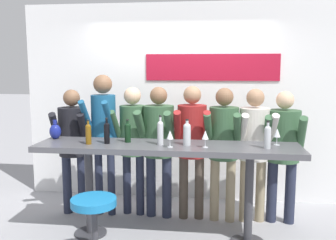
{
  "coord_description": "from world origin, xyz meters",
  "views": [
    {
      "loc": [
        0.5,
        -3.86,
        1.88
      ],
      "look_at": [
        0.0,
        0.09,
        1.3
      ],
      "focal_mm": 40.0,
      "sensor_mm": 36.0,
      "label": 1
    }
  ],
  "objects_px": {
    "person_far_right": "(254,141)",
    "person_rightmost": "(283,143)",
    "wine_bottle_4": "(88,133)",
    "wine_bottle_0": "(187,133)",
    "wine_bottle_5": "(107,132)",
    "wine_glass_2": "(205,135)",
    "person_center_left": "(133,136)",
    "wine_bottle_3": "(128,132)",
    "bar_stool": "(94,221)",
    "person_right": "(223,140)",
    "wine_glass_1": "(277,133)",
    "person_center": "(159,138)",
    "person_center_right": "(192,138)",
    "wine_bottle_2": "(160,132)",
    "tasting_table": "(167,158)",
    "person_left": "(103,127)",
    "person_far_left": "(73,138)",
    "decorative_vase": "(55,131)",
    "wine_glass_0": "(170,135)",
    "wine_bottle_1": "(268,136)"
  },
  "relations": [
    {
      "from": "person_center_right",
      "to": "wine_bottle_2",
      "type": "xyz_separation_m",
      "value": [
        -0.3,
        -0.6,
        0.18
      ]
    },
    {
      "from": "tasting_table",
      "to": "wine_bottle_1",
      "type": "xyz_separation_m",
      "value": [
        1.03,
        -0.06,
        0.27
      ]
    },
    {
      "from": "wine_bottle_0",
      "to": "wine_bottle_3",
      "type": "distance_m",
      "value": 0.66
    },
    {
      "from": "wine_bottle_3",
      "to": "wine_bottle_4",
      "type": "relative_size",
      "value": 0.96
    },
    {
      "from": "person_far_right",
      "to": "person_center_right",
      "type": "bearing_deg",
      "value": 174.41
    },
    {
      "from": "person_left",
      "to": "person_right",
      "type": "xyz_separation_m",
      "value": [
        1.48,
        -0.02,
        -0.12
      ]
    },
    {
      "from": "person_center_left",
      "to": "person_rightmost",
      "type": "distance_m",
      "value": 1.82
    },
    {
      "from": "wine_glass_0",
      "to": "tasting_table",
      "type": "bearing_deg",
      "value": 110.28
    },
    {
      "from": "wine_bottle_1",
      "to": "wine_glass_0",
      "type": "height_order",
      "value": "wine_bottle_1"
    },
    {
      "from": "decorative_vase",
      "to": "wine_bottle_3",
      "type": "bearing_deg",
      "value": -5.48
    },
    {
      "from": "person_far_left",
      "to": "person_center",
      "type": "relative_size",
      "value": 0.98
    },
    {
      "from": "person_left",
      "to": "person_center_right",
      "type": "bearing_deg",
      "value": 4.77
    },
    {
      "from": "wine_bottle_2",
      "to": "wine_glass_2",
      "type": "relative_size",
      "value": 1.77
    },
    {
      "from": "person_rightmost",
      "to": "wine_bottle_0",
      "type": "height_order",
      "value": "person_rightmost"
    },
    {
      "from": "wine_glass_2",
      "to": "wine_bottle_4",
      "type": "bearing_deg",
      "value": 179.51
    },
    {
      "from": "wine_bottle_2",
      "to": "wine_bottle_4",
      "type": "distance_m",
      "value": 0.77
    },
    {
      "from": "wine_glass_0",
      "to": "wine_bottle_5",
      "type": "bearing_deg",
      "value": 171.63
    },
    {
      "from": "person_center_left",
      "to": "decorative_vase",
      "type": "distance_m",
      "value": 0.94
    },
    {
      "from": "wine_bottle_3",
      "to": "wine_glass_1",
      "type": "xyz_separation_m",
      "value": [
        1.59,
        0.05,
        0.01
      ]
    },
    {
      "from": "person_far_left",
      "to": "wine_glass_0",
      "type": "height_order",
      "value": "person_far_left"
    },
    {
      "from": "wine_bottle_5",
      "to": "person_center_right",
      "type": "bearing_deg",
      "value": 35.08
    },
    {
      "from": "wine_bottle_5",
      "to": "wine_glass_2",
      "type": "bearing_deg",
      "value": -3.63
    },
    {
      "from": "tasting_table",
      "to": "person_rightmost",
      "type": "xyz_separation_m",
      "value": [
        1.3,
        0.6,
        0.07
      ]
    },
    {
      "from": "person_center_right",
      "to": "wine_bottle_5",
      "type": "height_order",
      "value": "person_center_right"
    },
    {
      "from": "wine_bottle_4",
      "to": "decorative_vase",
      "type": "distance_m",
      "value": 0.53
    },
    {
      "from": "wine_bottle_4",
      "to": "wine_bottle_0",
      "type": "bearing_deg",
      "value": 4.77
    },
    {
      "from": "person_far_right",
      "to": "wine_bottle_0",
      "type": "relative_size",
      "value": 5.86
    },
    {
      "from": "person_right",
      "to": "wine_bottle_3",
      "type": "bearing_deg",
      "value": -149.18
    },
    {
      "from": "bar_stool",
      "to": "person_rightmost",
      "type": "xyz_separation_m",
      "value": [
        1.9,
        1.27,
        0.53
      ]
    },
    {
      "from": "bar_stool",
      "to": "person_right",
      "type": "bearing_deg",
      "value": 45.49
    },
    {
      "from": "person_far_right",
      "to": "wine_bottle_2",
      "type": "bearing_deg",
      "value": -155.74
    },
    {
      "from": "wine_bottle_5",
      "to": "decorative_vase",
      "type": "distance_m",
      "value": 0.69
    },
    {
      "from": "person_center",
      "to": "wine_glass_1",
      "type": "xyz_separation_m",
      "value": [
        1.33,
        -0.47,
        0.17
      ]
    },
    {
      "from": "person_far_right",
      "to": "person_rightmost",
      "type": "distance_m",
      "value": 0.34
    },
    {
      "from": "tasting_table",
      "to": "decorative_vase",
      "type": "relative_size",
      "value": 12.76
    },
    {
      "from": "wine_glass_1",
      "to": "decorative_vase",
      "type": "bearing_deg",
      "value": 179.27
    },
    {
      "from": "person_far_left",
      "to": "wine_glass_2",
      "type": "xyz_separation_m",
      "value": [
        1.67,
        -0.66,
        0.19
      ]
    },
    {
      "from": "bar_stool",
      "to": "wine_bottle_4",
      "type": "bearing_deg",
      "value": 112.18
    },
    {
      "from": "person_right",
      "to": "person_rightmost",
      "type": "height_order",
      "value": "person_right"
    },
    {
      "from": "wine_bottle_1",
      "to": "wine_glass_2",
      "type": "xyz_separation_m",
      "value": [
        -0.62,
        -0.03,
        -0.0
      ]
    },
    {
      "from": "wine_bottle_2",
      "to": "wine_bottle_4",
      "type": "xyz_separation_m",
      "value": [
        -0.76,
        -0.07,
        -0.02
      ]
    },
    {
      "from": "person_center_right",
      "to": "wine_bottle_5",
      "type": "xyz_separation_m",
      "value": [
        -0.87,
        -0.61,
        0.16
      ]
    },
    {
      "from": "wine_bottle_2",
      "to": "wine_bottle_5",
      "type": "height_order",
      "value": "wine_bottle_2"
    },
    {
      "from": "wine_bottle_5",
      "to": "wine_bottle_3",
      "type": "bearing_deg",
      "value": 25.55
    },
    {
      "from": "person_far_left",
      "to": "person_far_right",
      "type": "xyz_separation_m",
      "value": [
        2.23,
        0.02,
        0.02
      ]
    },
    {
      "from": "person_far_left",
      "to": "wine_glass_2",
      "type": "distance_m",
      "value": 1.81
    },
    {
      "from": "person_rightmost",
      "to": "wine_bottle_4",
      "type": "xyz_separation_m",
      "value": [
        -2.14,
        -0.69,
        0.2
      ]
    },
    {
      "from": "person_rightmost",
      "to": "wine_bottle_5",
      "type": "bearing_deg",
      "value": -156.18
    },
    {
      "from": "wine_bottle_5",
      "to": "person_center_left",
      "type": "bearing_deg",
      "value": 78.83
    },
    {
      "from": "wine_bottle_2",
      "to": "wine_glass_2",
      "type": "bearing_deg",
      "value": -9.35
    }
  ]
}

